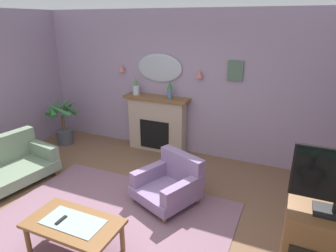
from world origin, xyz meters
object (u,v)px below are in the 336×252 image
at_px(wall_mirror, 159,68).
at_px(tv_remote, 61,220).
at_px(tv_cabinet, 325,251).
at_px(mantel_vase_left, 170,89).
at_px(wall_sconce_left, 122,68).
at_px(framed_picture, 235,71).
at_px(fireplace, 157,124).
at_px(wall_sconce_right, 199,74).
at_px(mantel_vase_centre, 136,87).
at_px(potted_plant_tall_palm, 63,120).
at_px(armchair_in_corner, 170,182).
at_px(coffee_table, 74,226).

distance_m(wall_mirror, tv_remote, 3.48).
bearing_deg(tv_cabinet, mantel_vase_left, 138.87).
distance_m(wall_sconce_left, framed_picture, 2.35).
relative_size(fireplace, wall_sconce_right, 9.71).
xyz_separation_m(fireplace, mantel_vase_centre, (-0.45, -0.03, 0.74)).
height_order(tv_remote, potted_plant_tall_palm, potted_plant_tall_palm).
relative_size(tv_remote, tv_cabinet, 0.18).
height_order(wall_sconce_left, potted_plant_tall_palm, wall_sconce_left).
height_order(fireplace, wall_sconce_left, wall_sconce_left).
relative_size(fireplace, tv_remote, 8.50).
height_order(armchair_in_corner, tv_cabinet, tv_cabinet).
xyz_separation_m(wall_sconce_right, potted_plant_tall_palm, (-2.89, -0.62, -1.12)).
bearing_deg(tv_cabinet, wall_sconce_right, 130.99).
bearing_deg(mantel_vase_centre, wall_mirror, 20.70).
height_order(mantel_vase_left, coffee_table, mantel_vase_left).
height_order(wall_mirror, armchair_in_corner, wall_mirror).
height_order(fireplace, framed_picture, framed_picture).
xyz_separation_m(fireplace, tv_cabinet, (3.01, -2.40, -0.12)).
xyz_separation_m(mantel_vase_centre, framed_picture, (1.95, 0.18, 0.44)).
bearing_deg(wall_sconce_left, wall_sconce_right, 0.00).
xyz_separation_m(tv_cabinet, potted_plant_tall_palm, (-5.05, 1.87, 0.09)).
xyz_separation_m(mantel_vase_left, tv_cabinet, (2.71, -2.37, -0.89)).
distance_m(wall_sconce_right, coffee_table, 3.42).
distance_m(wall_mirror, wall_sconce_right, 0.85).
relative_size(wall_sconce_right, framed_picture, 0.39).
relative_size(mantel_vase_left, tv_remote, 2.21).
relative_size(fireplace, mantel_vase_centre, 3.84).
height_order(wall_sconce_left, coffee_table, wall_sconce_left).
distance_m(mantel_vase_centre, mantel_vase_left, 0.75).
xyz_separation_m(mantel_vase_centre, tv_cabinet, (3.46, -2.37, -0.86)).
bearing_deg(armchair_in_corner, framed_picture, 74.11).
relative_size(mantel_vase_centre, wall_sconce_left, 2.53).
bearing_deg(mantel_vase_centre, wall_sconce_right, 5.27).
bearing_deg(fireplace, framed_picture, 5.77).
height_order(mantel_vase_left, wall_mirror, wall_mirror).
bearing_deg(mantel_vase_left, wall_sconce_left, 174.04).
xyz_separation_m(framed_picture, tv_remote, (-1.22, -3.25, -1.30)).
xyz_separation_m(mantel_vase_left, potted_plant_tall_palm, (-2.34, -0.50, -0.80)).
bearing_deg(potted_plant_tall_palm, armchair_in_corner, -19.55).
height_order(tv_remote, tv_cabinet, tv_cabinet).
height_order(fireplace, tv_remote, fireplace).
xyz_separation_m(fireplace, framed_picture, (1.50, 0.15, 1.18)).
relative_size(armchair_in_corner, tv_cabinet, 1.19).
xyz_separation_m(framed_picture, armchair_in_corner, (-0.50, -1.76, -1.44)).
bearing_deg(mantel_vase_centre, armchair_in_corner, -47.41).
distance_m(fireplace, tv_remote, 3.11).
distance_m(mantel_vase_centre, wall_sconce_left, 0.54).
xyz_separation_m(wall_sconce_left, tv_cabinet, (3.86, -2.49, -1.21)).
relative_size(wall_mirror, wall_sconce_right, 6.86).
bearing_deg(armchair_in_corner, mantel_vase_left, 113.92).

